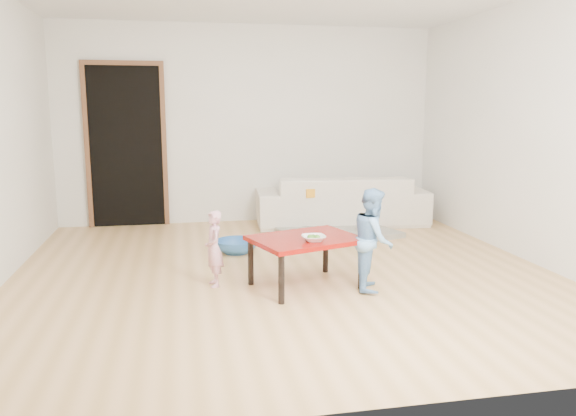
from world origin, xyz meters
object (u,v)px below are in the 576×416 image
object	(u,v)px
child_pink	(214,249)
basin	(236,246)
bowl	(314,238)
sofa	(341,199)
child_blue	(373,239)
red_table	(305,262)

from	to	relation	value
child_pink	basin	size ratio (longest dim) A/B	1.49
child_pink	basin	world-z (taller)	child_pink
bowl	sofa	bearing A→B (deg)	69.03
sofa	child_blue	xyz separation A→B (m)	(-0.51, -2.68, 0.11)
child_blue	basin	world-z (taller)	child_blue
sofa	red_table	xyz separation A→B (m)	(-1.06, -2.51, -0.11)
bowl	child_pink	xyz separation A→B (m)	(-0.81, 0.33, -0.13)
child_pink	red_table	bearing A→B (deg)	69.42
sofa	red_table	world-z (taller)	sofa
child_pink	bowl	bearing A→B (deg)	59.85
bowl	basin	size ratio (longest dim) A/B	0.45
red_table	child_blue	distance (m)	0.61
child_pink	basin	xyz separation A→B (m)	(0.30, 1.08, -0.26)
red_table	child_pink	distance (m)	0.80
basin	child_pink	bearing A→B (deg)	-105.57
bowl	basin	xyz separation A→B (m)	(-0.51, 1.41, -0.39)
sofa	child_blue	size ratio (longest dim) A/B	2.56
red_table	basin	distance (m)	1.35
red_table	basin	bearing A→B (deg)	110.71
bowl	red_table	bearing A→B (deg)	102.00
child_blue	red_table	bearing A→B (deg)	90.82
sofa	bowl	xyz separation A→B (m)	(-1.02, -2.67, 0.14)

